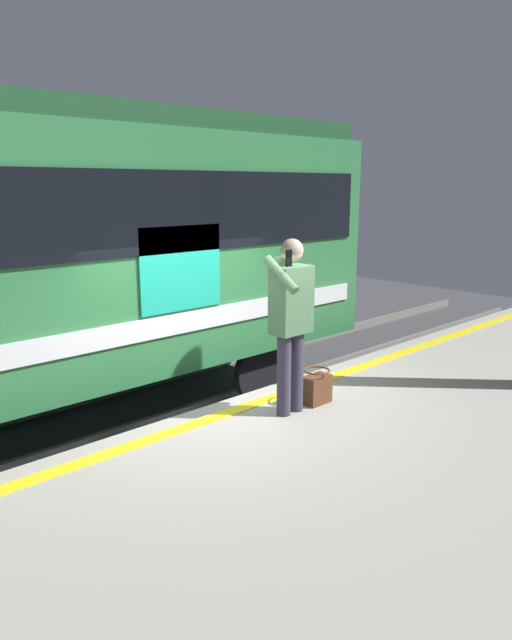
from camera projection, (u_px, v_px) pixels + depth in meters
name	position (u px, v px, depth m)	size (l,w,h in m)	color
ground_plane	(232.00, 474.00, 6.44)	(25.18, 25.18, 0.00)	#3D3D3F
platform	(431.00, 531.00, 4.61)	(15.77, 4.86, 0.90)	#9E998E
safety_line	(250.00, 405.00, 6.02)	(15.45, 0.16, 0.01)	yellow
track_rail_near	(149.00, 423.00, 7.62)	(20.50, 0.08, 0.16)	slate
track_rail_far	(96.00, 395.00, 8.64)	(20.50, 0.08, 0.16)	slate
passenger	(291.00, 313.00, 5.62)	(0.57, 0.55, 1.74)	#383347
handbag	(317.00, 388.00, 6.06)	(0.30, 0.28, 0.37)	#59331E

